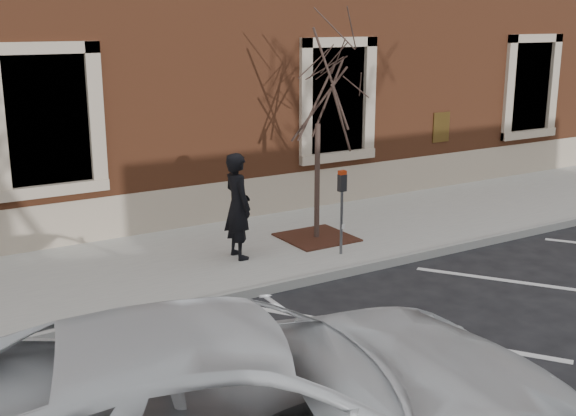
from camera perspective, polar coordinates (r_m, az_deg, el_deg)
ground at (r=11.51m, az=1.57°, el=-5.95°), size 120.00×120.00×0.00m
sidewalk_near at (r=12.91m, az=-2.68°, el=-3.30°), size 40.00×3.50×0.15m
curb_near at (r=11.45m, az=1.71°, el=-5.67°), size 40.00×0.12×0.15m
parking_stripes at (r=9.89m, az=8.64°, el=-9.70°), size 28.00×4.40×0.01m
building_civic at (r=17.77m, az=-12.52°, el=14.15°), size 40.00×8.62×8.00m
man at (r=12.04m, az=-3.99°, el=0.17°), size 0.44×0.66×1.79m
parking_meter at (r=12.18m, az=4.28°, el=0.91°), size 0.13×0.10×1.46m
tree_grate at (r=13.31m, az=2.27°, el=-2.33°), size 1.22×1.22×0.03m
sapling at (r=12.78m, az=2.39°, el=9.21°), size 2.31×2.31×3.85m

